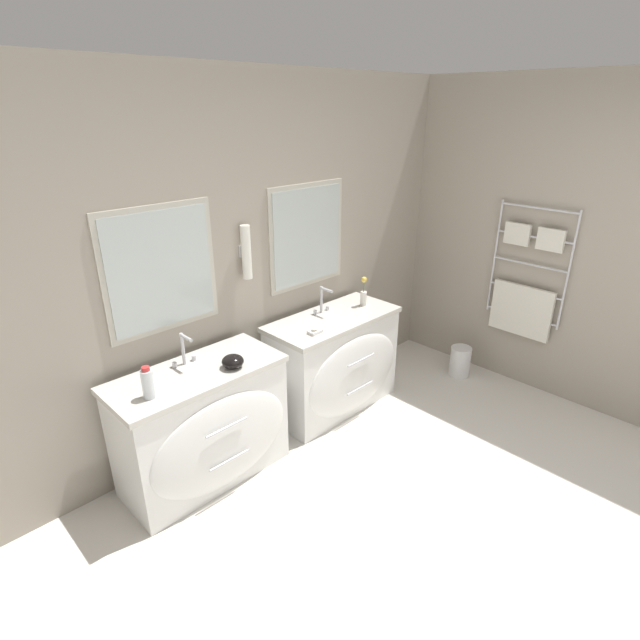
{
  "coord_description": "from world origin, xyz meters",
  "views": [
    {
      "loc": [
        -2.07,
        -0.53,
        2.36
      ],
      "look_at": [
        0.02,
        1.6,
        1.06
      ],
      "focal_mm": 28.0,
      "sensor_mm": 36.0,
      "label": 1
    }
  ],
  "objects_px": {
    "toiletry_bottle": "(148,383)",
    "waste_bin": "(460,361)",
    "flower_vase": "(364,294)",
    "vanity_left": "(204,426)",
    "vanity_right": "(336,363)",
    "amenity_bowl": "(233,361)"
  },
  "relations": [
    {
      "from": "vanity_left",
      "to": "vanity_right",
      "type": "relative_size",
      "value": 1.0
    },
    {
      "from": "toiletry_bottle",
      "to": "amenity_bowl",
      "type": "xyz_separation_m",
      "value": [
        0.55,
        -0.04,
        -0.05
      ]
    },
    {
      "from": "toiletry_bottle",
      "to": "flower_vase",
      "type": "bearing_deg",
      "value": 2.42
    },
    {
      "from": "flower_vase",
      "to": "vanity_right",
      "type": "bearing_deg",
      "value": -174.98
    },
    {
      "from": "flower_vase",
      "to": "toiletry_bottle",
      "type": "bearing_deg",
      "value": -177.58
    },
    {
      "from": "amenity_bowl",
      "to": "waste_bin",
      "type": "xyz_separation_m",
      "value": [
        2.27,
        -0.36,
        -0.71
      ]
    },
    {
      "from": "vanity_right",
      "to": "amenity_bowl",
      "type": "relative_size",
      "value": 7.88
    },
    {
      "from": "vanity_left",
      "to": "flower_vase",
      "type": "xyz_separation_m",
      "value": [
        1.6,
        0.03,
        0.5
      ]
    },
    {
      "from": "vanity_right",
      "to": "waste_bin",
      "type": "bearing_deg",
      "value": -20.33
    },
    {
      "from": "vanity_left",
      "to": "toiletry_bottle",
      "type": "bearing_deg",
      "value": -171.73
    },
    {
      "from": "vanity_right",
      "to": "toiletry_bottle",
      "type": "relative_size",
      "value": 5.61
    },
    {
      "from": "vanity_left",
      "to": "vanity_right",
      "type": "height_order",
      "value": "same"
    },
    {
      "from": "flower_vase",
      "to": "waste_bin",
      "type": "bearing_deg",
      "value": -29.32
    },
    {
      "from": "vanity_right",
      "to": "toiletry_bottle",
      "type": "xyz_separation_m",
      "value": [
        -1.6,
        -0.05,
        0.49
      ]
    },
    {
      "from": "vanity_left",
      "to": "amenity_bowl",
      "type": "xyz_separation_m",
      "value": [
        0.2,
        -0.09,
        0.44
      ]
    },
    {
      "from": "vanity_right",
      "to": "waste_bin",
      "type": "height_order",
      "value": "vanity_right"
    },
    {
      "from": "amenity_bowl",
      "to": "flower_vase",
      "type": "xyz_separation_m",
      "value": [
        1.4,
        0.12,
        0.06
      ]
    },
    {
      "from": "vanity_left",
      "to": "toiletry_bottle",
      "type": "distance_m",
      "value": 0.61
    },
    {
      "from": "toiletry_bottle",
      "to": "waste_bin",
      "type": "xyz_separation_m",
      "value": [
        2.82,
        -0.4,
        -0.76
      ]
    },
    {
      "from": "toiletry_bottle",
      "to": "amenity_bowl",
      "type": "height_order",
      "value": "toiletry_bottle"
    },
    {
      "from": "toiletry_bottle",
      "to": "waste_bin",
      "type": "distance_m",
      "value": 2.94
    },
    {
      "from": "vanity_right",
      "to": "waste_bin",
      "type": "xyz_separation_m",
      "value": [
        1.22,
        -0.45,
        -0.27
      ]
    }
  ]
}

